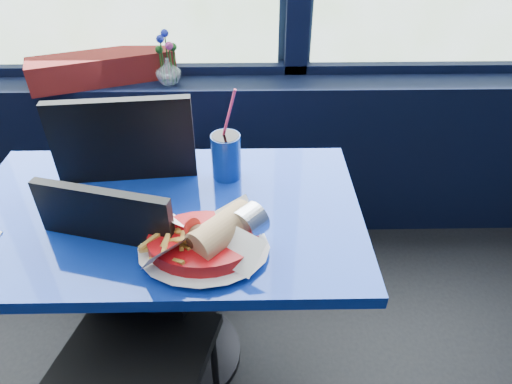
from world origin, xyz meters
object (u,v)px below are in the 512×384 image
(near_table, at_px, (170,253))
(planter_box, at_px, (103,68))
(chair_near_front, at_px, (126,321))
(flower_vase, at_px, (168,68))
(ketchup_bottle, at_px, (133,140))
(food_basket, at_px, (206,241))
(chair_near_back, at_px, (148,191))
(soda_cup, at_px, (226,155))

(near_table, distance_m, planter_box, 0.98)
(chair_near_front, distance_m, flower_vase, 1.11)
(near_table, height_order, planter_box, planter_box)
(near_table, height_order, flower_vase, flower_vase)
(near_table, distance_m, ketchup_bottle, 0.39)
(ketchup_bottle, bearing_deg, flower_vase, 86.79)
(chair_near_front, relative_size, flower_vase, 3.97)
(ketchup_bottle, bearing_deg, near_table, -63.06)
(planter_box, height_order, food_basket, planter_box)
(chair_near_front, xyz_separation_m, planter_box, (-0.27, 1.09, 0.33))
(flower_vase, height_order, ketchup_bottle, flower_vase)
(near_table, distance_m, chair_near_back, 0.33)
(food_basket, bearing_deg, planter_box, 94.08)
(ketchup_bottle, bearing_deg, food_basket, -57.47)
(near_table, distance_m, food_basket, 0.32)
(flower_vase, height_order, soda_cup, soda_cup)
(planter_box, bearing_deg, flower_vase, -25.64)
(chair_near_front, relative_size, ketchup_bottle, 3.59)
(flower_vase, height_order, food_basket, flower_vase)
(ketchup_bottle, bearing_deg, chair_near_front, -88.02)
(near_table, relative_size, flower_vase, 5.19)
(chair_near_back, bearing_deg, planter_box, -70.81)
(chair_near_front, xyz_separation_m, food_basket, (0.25, 0.05, 0.26))
(chair_near_front, bearing_deg, food_basket, 26.89)
(planter_box, height_order, soda_cup, soda_cup)
(chair_near_front, bearing_deg, flower_vase, 104.12)
(chair_near_front, bearing_deg, planter_box, 118.95)
(chair_near_back, relative_size, flower_vase, 4.46)
(chair_near_front, xyz_separation_m, ketchup_bottle, (-0.02, 0.46, 0.33))
(food_basket, distance_m, ketchup_bottle, 0.49)
(chair_near_front, height_order, soda_cup, soda_cup)
(near_table, distance_m, flower_vase, 0.88)
(planter_box, bearing_deg, chair_near_back, -85.20)
(planter_box, distance_m, ketchup_bottle, 0.68)
(planter_box, height_order, flower_vase, flower_vase)
(chair_near_front, distance_m, planter_box, 1.17)
(near_table, relative_size, soda_cup, 3.71)
(near_table, bearing_deg, planter_box, 113.39)
(soda_cup, bearing_deg, planter_box, 129.65)
(food_basket, xyz_separation_m, soda_cup, (0.04, 0.36, 0.04))
(chair_near_front, bearing_deg, near_table, 81.95)
(soda_cup, bearing_deg, chair_near_back, 157.66)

